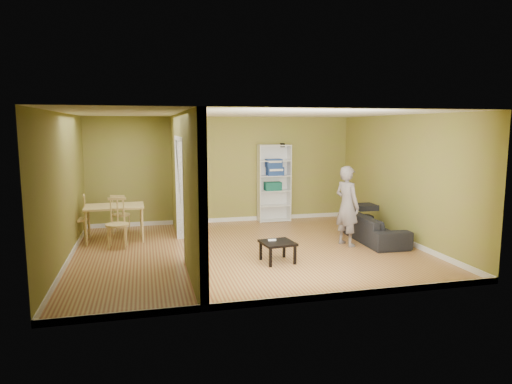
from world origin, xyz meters
TOP-DOWN VIEW (x-y plane):
  - room_shell at (0.00, 0.00)m, footprint 6.50×6.50m
  - partition at (-1.20, 0.00)m, footprint 0.22×5.50m
  - wall_speaker at (1.50, 2.69)m, footprint 0.10×0.10m
  - sofa at (2.70, 0.11)m, footprint 1.92×0.88m
  - person at (1.99, -0.09)m, footprint 0.82×0.74m
  - bookshelf at (1.24, 2.60)m, footprint 0.81×0.35m
  - paper_box_teal at (1.21, 2.56)m, footprint 0.41×0.26m
  - paper_box_navy_b at (1.27, 2.56)m, footprint 0.41×0.27m
  - paper_box_navy_c at (1.23, 2.56)m, footprint 0.39×0.25m
  - coffee_table at (0.33, -0.87)m, footprint 0.55×0.55m
  - game_controller at (0.25, -0.77)m, footprint 0.14×0.04m
  - dining_table at (-2.53, 1.43)m, footprint 1.18×0.79m
  - chair_left at (-3.30, 1.51)m, footprint 0.51×0.51m
  - chair_near at (-2.45, 0.80)m, footprint 0.47×0.47m
  - chair_far at (-2.44, 2.11)m, footprint 0.51×0.51m

SIDE VIEW (x-z plane):
  - coffee_table at x=0.33m, z-range 0.13..0.49m
  - sofa at x=2.70m, z-range 0.00..0.72m
  - game_controller at x=0.25m, z-range 0.37..0.39m
  - chair_far at x=-2.44m, z-range 0.00..0.88m
  - chair_left at x=-3.30m, z-range 0.00..0.97m
  - chair_near at x=-2.45m, z-range 0.00..0.98m
  - dining_table at x=-2.53m, z-range 0.29..1.03m
  - paper_box_teal at x=1.21m, z-range 0.78..0.99m
  - person at x=1.99m, z-range 0.00..1.87m
  - bookshelf at x=1.24m, z-range 0.00..1.92m
  - paper_box_navy_b at x=1.27m, z-range 1.16..1.37m
  - room_shell at x=0.00m, z-range -1.95..4.55m
  - partition at x=-1.20m, z-range 0.00..2.60m
  - paper_box_navy_c at x=1.23m, z-range 1.36..1.56m
  - wall_speaker at x=1.50m, z-range 1.85..1.95m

